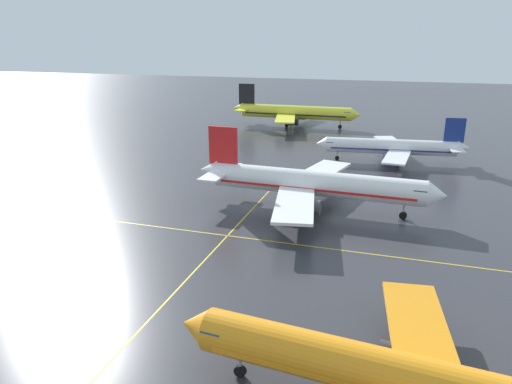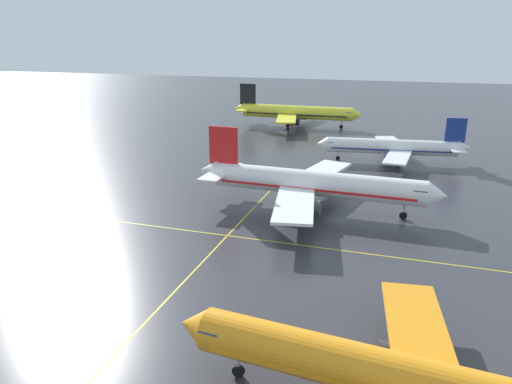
{
  "view_description": "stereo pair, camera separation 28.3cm",
  "coord_description": "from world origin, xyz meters",
  "px_view_note": "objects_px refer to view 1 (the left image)",
  "views": [
    {
      "loc": [
        22.24,
        -22.45,
        26.57
      ],
      "look_at": [
        2.54,
        40.15,
        5.08
      ],
      "focal_mm": 33.13,
      "sensor_mm": 36.0,
      "label": 1
    },
    {
      "loc": [
        22.51,
        -22.36,
        26.57
      ],
      "look_at": [
        2.54,
        40.15,
        5.08
      ],
      "focal_mm": 33.13,
      "sensor_mm": 36.0,
      "label": 2
    }
  ],
  "objects_px": {
    "airliner_front_gate": "(403,379)",
    "airliner_far_left_stand": "(294,112)",
    "airliner_second_row": "(312,183)",
    "airliner_third_row": "(392,147)"
  },
  "relations": [
    {
      "from": "airliner_front_gate",
      "to": "airliner_far_left_stand",
      "type": "relative_size",
      "value": 0.87
    },
    {
      "from": "airliner_second_row",
      "to": "airliner_third_row",
      "type": "distance_m",
      "value": 36.67
    },
    {
      "from": "airliner_front_gate",
      "to": "airliner_far_left_stand",
      "type": "xyz_separation_m",
      "value": [
        -34.78,
        115.67,
        0.58
      ]
    },
    {
      "from": "airliner_second_row",
      "to": "airliner_third_row",
      "type": "bearing_deg",
      "value": 72.25
    },
    {
      "from": "airliner_second_row",
      "to": "airliner_third_row",
      "type": "height_order",
      "value": "airliner_second_row"
    },
    {
      "from": "airliner_second_row",
      "to": "airliner_third_row",
      "type": "relative_size",
      "value": 1.21
    },
    {
      "from": "airliner_second_row",
      "to": "airliner_far_left_stand",
      "type": "height_order",
      "value": "airliner_far_left_stand"
    },
    {
      "from": "airliner_third_row",
      "to": "airliner_far_left_stand",
      "type": "relative_size",
      "value": 0.82
    },
    {
      "from": "airliner_second_row",
      "to": "airliner_far_left_stand",
      "type": "bearing_deg",
      "value": 105.29
    },
    {
      "from": "airliner_third_row",
      "to": "airliner_second_row",
      "type": "bearing_deg",
      "value": -107.75
    }
  ]
}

